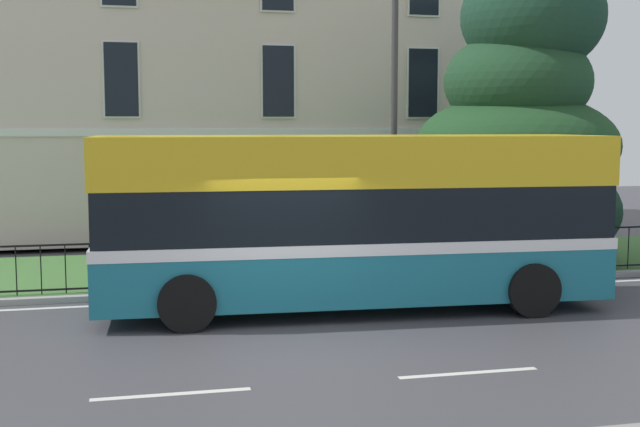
{
  "coord_description": "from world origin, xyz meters",
  "views": [
    {
      "loc": [
        -2.42,
        -12.02,
        3.39
      ],
      "look_at": [
        1.17,
        3.67,
        1.63
      ],
      "focal_mm": 46.29,
      "sensor_mm": 36.0,
      "label": 1
    }
  ],
  "objects_px": {
    "single_decker_bus": "(352,218)",
    "street_lamp_post": "(394,98)",
    "georgian_townhouse": "(190,57)",
    "evergreen_tree": "(517,140)"
  },
  "relations": [
    {
      "from": "georgian_townhouse",
      "to": "single_decker_bus",
      "type": "height_order",
      "value": "georgian_townhouse"
    },
    {
      "from": "georgian_townhouse",
      "to": "street_lamp_post",
      "type": "relative_size",
      "value": 2.56
    },
    {
      "from": "georgian_townhouse",
      "to": "street_lamp_post",
      "type": "xyz_separation_m",
      "value": [
        3.65,
        -9.61,
        -1.56
      ]
    },
    {
      "from": "single_decker_bus",
      "to": "street_lamp_post",
      "type": "height_order",
      "value": "street_lamp_post"
    },
    {
      "from": "single_decker_bus",
      "to": "street_lamp_post",
      "type": "relative_size",
      "value": 1.4
    },
    {
      "from": "georgian_townhouse",
      "to": "single_decker_bus",
      "type": "relative_size",
      "value": 1.83
    },
    {
      "from": "single_decker_bus",
      "to": "street_lamp_post",
      "type": "xyz_separation_m",
      "value": [
        1.62,
        2.56,
        2.26
      ]
    },
    {
      "from": "single_decker_bus",
      "to": "street_lamp_post",
      "type": "bearing_deg",
      "value": 60.4
    },
    {
      "from": "evergreen_tree",
      "to": "street_lamp_post",
      "type": "bearing_deg",
      "value": -154.43
    },
    {
      "from": "georgian_townhouse",
      "to": "evergreen_tree",
      "type": "distance_m",
      "value": 11.06
    }
  ]
}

